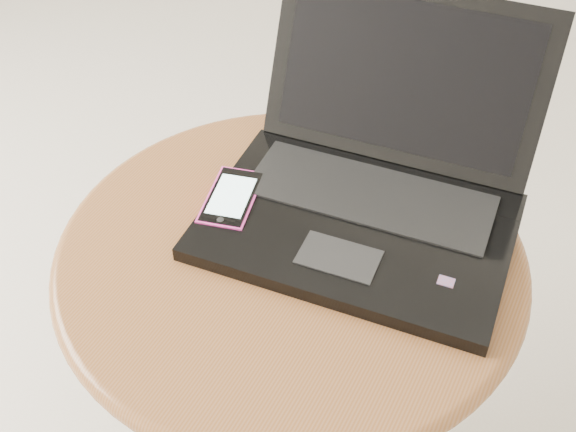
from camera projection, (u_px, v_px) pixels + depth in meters
The scene contains 4 objects.
table at pixel (290, 298), 1.02m from camera, with size 0.62×0.62×0.49m.
laptop at pixel (371, 182), 0.97m from camera, with size 0.42×0.41×0.25m.
phone_black at pixel (268, 191), 1.01m from camera, with size 0.11×0.13×0.01m.
phone_pink at pixel (232, 199), 0.98m from camera, with size 0.09×0.13×0.01m.
Camera 1 is at (0.22, -0.69, 1.16)m, focal length 45.17 mm.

